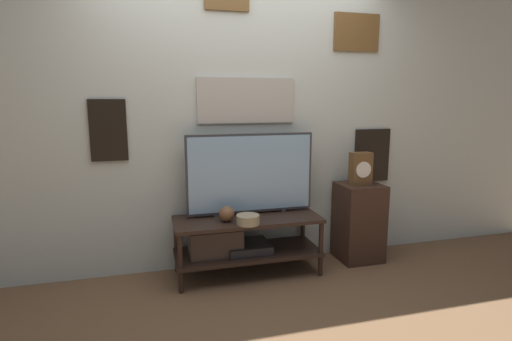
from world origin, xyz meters
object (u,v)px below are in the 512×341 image
(vase_wide_bowl, at_px, (248,220))
(mantel_clock, at_px, (361,169))
(television, at_px, (251,173))
(vase_round_glass, at_px, (227,214))

(vase_wide_bowl, relative_size, mantel_clock, 0.63)
(television, relative_size, mantel_clock, 3.73)
(vase_wide_bowl, bearing_deg, mantel_clock, 10.17)
(vase_wide_bowl, distance_m, mantel_clock, 1.15)
(television, xyz_separation_m, mantel_clock, (0.99, -0.08, 0.01))
(vase_wide_bowl, height_order, mantel_clock, mantel_clock)
(vase_round_glass, height_order, vase_wide_bowl, vase_round_glass)
(vase_round_glass, bearing_deg, mantel_clock, 3.74)
(television, relative_size, vase_round_glass, 8.65)
(vase_round_glass, distance_m, mantel_clock, 1.27)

